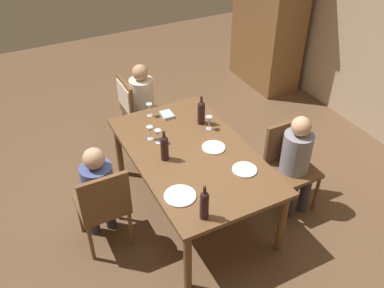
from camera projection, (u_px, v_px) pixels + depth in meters
The scene contains 20 objects.
ground_plane at pixel (192, 207), 4.46m from camera, with size 10.00×10.00×0.00m, color brown.
armoire_cabinet at pixel (269, 13), 6.10m from camera, with size 1.18×0.62×2.18m.
dining_table at pixel (192, 158), 4.07m from camera, with size 1.86×1.10×0.73m.
chair_far_right at pixel (289, 160), 4.24m from camera, with size 0.44×0.44×0.92m.
chair_near at pixel (104, 204), 3.74m from camera, with size 0.44×0.44×0.92m.
chair_left_end at pixel (133, 104), 5.00m from camera, with size 0.44×0.46×0.92m.
person_woman_host at pixel (297, 158), 4.10m from camera, with size 0.33×0.29×1.09m.
person_man_bearded at pixel (98, 188), 3.76m from camera, with size 0.33×0.28×1.09m.
person_man_guest at pixel (144, 99), 5.03m from camera, with size 0.28×0.33×1.08m.
wine_bottle_tall_green at pixel (201, 112), 4.35m from camera, with size 0.08×0.08×0.32m.
wine_bottle_dark_red at pixel (164, 147), 3.86m from camera, with size 0.08×0.08×0.31m.
wine_bottle_short_olive at pixel (204, 204), 3.26m from camera, with size 0.07×0.07×0.33m.
wine_glass_near_left at pixel (158, 134), 4.09m from camera, with size 0.07×0.07×0.15m.
wine_glass_centre at pixel (149, 107), 4.48m from camera, with size 0.07×0.07×0.15m.
wine_glass_near_right at pixel (150, 130), 4.14m from camera, with size 0.07×0.07×0.15m.
wine_glass_far at pixel (209, 120), 4.28m from camera, with size 0.07×0.07×0.15m.
dinner_plate_host at pixel (245, 170), 3.80m from camera, with size 0.23×0.23×0.01m, color silver.
dinner_plate_guest_left at pixel (180, 196), 3.53m from camera, with size 0.27×0.27×0.01m, color white.
dinner_plate_guest_right at pixel (214, 147), 4.07m from camera, with size 0.23×0.23×0.01m, color white.
folded_napkin at pixel (167, 115), 4.54m from camera, with size 0.16×0.12×0.03m, color #ADC6D6.
Camera 1 is at (2.84, -1.45, 3.19)m, focal length 39.26 mm.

